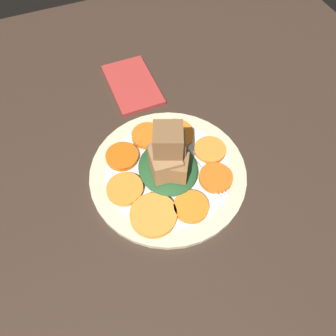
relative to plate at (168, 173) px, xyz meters
The scene contains 13 objects.
table_slab 1.52cm from the plate, ahead, with size 120.00×120.00×2.00cm, color #38281E.
plate is the anchor object (origin of this frame).
carrot_slice_0 8.28cm from the plate, behind, with size 5.84×5.84×1.01cm, color orange.
carrot_slice_1 8.56cm from the plate, 124.07° to the right, with size 5.89×5.89×1.01cm, color orange.
carrot_slice_2 8.86cm from the plate, 83.65° to the right, with size 5.84×5.84×1.01cm, color orange.
carrot_slice_3 8.03cm from the plate, 31.77° to the right, with size 7.14×7.14×1.01cm, color orange.
carrot_slice_4 8.63cm from the plate, ahead, with size 5.90×5.90×1.01cm, color orange.
carrot_slice_5 8.87cm from the plate, 48.92° to the left, with size 5.97×5.97×1.01cm, color #D45F12.
carrot_slice_6 8.41cm from the plate, 95.92° to the left, with size 6.28×6.28×1.01cm, color orange.
carrot_slice_7 9.14cm from the plate, 142.46° to the left, with size 7.78×7.78×1.01cm, color orange.
center_pile 4.57cm from the plate, behind, with size 11.48×10.33×11.31cm.
fork 6.12cm from the plate, 87.20° to the right, with size 18.44×3.45×0.40cm.
napkin 23.97cm from the plate, ahead, with size 15.79×9.48×0.80cm.
Camera 1 is at (-28.61, 11.72, 52.58)cm, focal length 35.00 mm.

